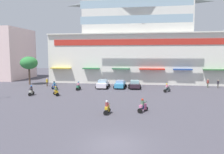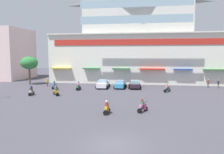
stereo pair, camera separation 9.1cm
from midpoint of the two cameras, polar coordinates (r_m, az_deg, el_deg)
The scene contains 17 objects.
ground_plane at distance 27.79m, azimuth 4.52°, elevation -6.83°, with size 128.00×128.00×0.00m, color #47444E.
colonial_building at distance 49.69m, azimuth 6.63°, elevation 9.05°, with size 37.58×15.28×20.55m.
flank_building_left at distance 60.56m, azimuth -25.82°, elevation 5.52°, with size 9.08×11.79×12.54m.
plaza_tree_0 at distance 47.00m, azimuth -21.08°, elevation 3.49°, with size 3.44×3.46×5.75m.
parked_car_0 at distance 39.67m, azimuth -2.35°, elevation -1.80°, with size 2.50×4.54×1.54m.
parked_car_1 at distance 39.37m, azimuth 2.28°, elevation -1.91°, with size 2.27×3.97×1.46m.
parked_car_2 at distance 39.59m, azimuth 6.12°, elevation -1.91°, with size 2.56×4.50×1.43m.
scooter_rider_0 at distance 34.77m, azimuth -20.55°, elevation -3.56°, with size 0.81×1.53×1.53m.
scooter_rider_1 at distance 36.42m, azimuth 14.48°, elevation -2.94°, with size 1.23×1.45×1.48m.
scooter_rider_2 at distance 23.47m, azimuth 8.22°, elevation -7.73°, with size 1.13×1.54×1.50m.
scooter_rider_3 at distance 22.54m, azimuth -1.29°, elevation -8.28°, with size 0.56×1.32×1.46m.
scooter_rider_5 at distance 37.75m, azimuth -8.83°, elevation -2.53°, with size 0.53×1.46×1.50m.
scooter_rider_6 at distance 38.99m, azimuth -14.92°, elevation -2.34°, with size 1.45×1.30×1.52m.
scooter_rider_7 at distance 33.42m, azimuth -14.57°, elevation -3.78°, with size 1.35×1.48×1.46m.
pedestrian_0 at distance 43.87m, azimuth 26.45°, elevation -1.56°, with size 0.49×0.49×1.53m.
pedestrian_2 at distance 43.85m, azimuth 24.21°, elevation -1.42°, with size 0.51×0.51×1.59m.
pedestrian_3 at distance 43.46m, azimuth -16.78°, elevation -1.21°, with size 0.54×0.54×1.60m.
Camera 2 is at (2.07, -14.01, 6.18)m, focal length 34.42 mm.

